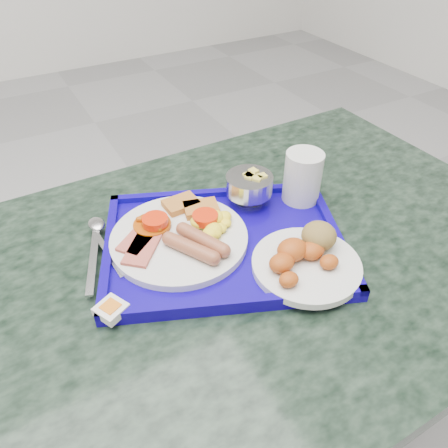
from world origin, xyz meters
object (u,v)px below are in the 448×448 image
(table, at_px, (243,316))
(main_plate, at_px, (183,234))
(juice_cup, at_px, (303,175))
(fruit_bowl, at_px, (249,185))
(tray, at_px, (224,244))
(bread_plate, at_px, (307,257))

(table, bearing_deg, main_plate, 143.30)
(juice_cup, bearing_deg, fruit_bowl, 158.09)
(tray, relative_size, bread_plate, 2.78)
(main_plate, height_order, bread_plate, bread_plate)
(bread_plate, relative_size, juice_cup, 1.77)
(main_plate, height_order, juice_cup, juice_cup)
(bread_plate, distance_m, juice_cup, 0.19)
(main_plate, bearing_deg, bread_plate, -46.42)
(tray, xyz_separation_m, fruit_bowl, (0.10, 0.08, 0.05))
(fruit_bowl, relative_size, juice_cup, 0.89)
(bread_plate, xyz_separation_m, juice_cup, (0.11, 0.15, 0.04))
(juice_cup, bearing_deg, main_plate, 179.98)
(tray, height_order, main_plate, main_plate)
(juice_cup, bearing_deg, bread_plate, -124.18)
(table, bearing_deg, tray, 139.49)
(main_plate, bearing_deg, fruit_bowl, 13.52)
(table, bearing_deg, juice_cup, 21.75)
(fruit_bowl, bearing_deg, bread_plate, -93.13)
(tray, distance_m, bread_plate, 0.15)
(main_plate, height_order, fruit_bowl, fruit_bowl)
(table, xyz_separation_m, tray, (-0.03, 0.03, 0.19))
(table, relative_size, bread_plate, 6.30)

